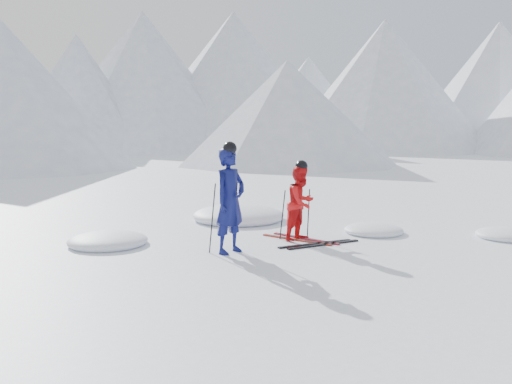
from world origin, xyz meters
TOP-DOWN VIEW (x-y plane):
  - ground at (0.00, 0.00)m, footprint 160.00×160.00m
  - mountain_range at (5.71, 35.31)m, footprint 106.15×62.94m
  - skier_blue at (-2.33, 0.34)m, footprint 0.85×0.71m
  - skier_red at (-0.50, 0.63)m, footprint 0.92×0.81m
  - pole_blue_left at (-2.63, 0.49)m, footprint 0.13×0.09m
  - pole_blue_right at (-2.08, 0.59)m, footprint 0.13×0.08m
  - pole_red_left at (-0.80, 0.88)m, footprint 0.11×0.09m
  - pole_red_right at (-0.20, 0.78)m, footprint 0.11×0.08m
  - ski_worn_left at (-0.62, 0.63)m, footprint 0.70×1.62m
  - ski_worn_right at (-0.38, 0.63)m, footprint 0.59×1.65m
  - ski_loose_a at (-0.51, 0.11)m, footprint 1.70×0.20m
  - ski_loose_b at (-0.41, -0.04)m, footprint 1.70×0.14m
  - snow_lumps at (-0.58, 2.38)m, footprint 9.04×6.69m

SIDE VIEW (x-z plane):
  - ground at x=0.00m, z-range 0.00..0.00m
  - snow_lumps at x=-0.58m, z-range -0.26..0.26m
  - ski_worn_left at x=-0.62m, z-range 0.00..0.03m
  - ski_worn_right at x=-0.38m, z-range 0.00..0.03m
  - ski_loose_a at x=-0.51m, z-range 0.00..0.03m
  - ski_loose_b at x=-0.41m, z-range 0.00..0.03m
  - pole_red_left at x=-0.80m, z-range 0.00..1.05m
  - pole_red_right at x=-0.20m, z-range 0.00..1.05m
  - pole_blue_right at x=-2.08m, z-range 0.00..1.32m
  - pole_blue_left at x=-2.63m, z-range 0.00..1.32m
  - skier_red at x=-0.50m, z-range 0.00..1.57m
  - skier_blue at x=-2.33m, z-range 0.00..1.99m
  - mountain_range at x=5.71m, z-range -1.04..14.49m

